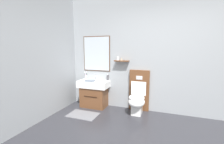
{
  "coord_description": "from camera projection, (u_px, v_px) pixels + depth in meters",
  "views": [
    {
      "loc": [
        0.07,
        -1.72,
        1.49
      ],
      "look_at": [
        -1.08,
        1.46,
        0.98
      ],
      "focal_mm": 24.09,
      "sensor_mm": 36.0,
      "label": 1
    }
  ],
  "objects": [
    {
      "name": "toilet",
      "position": [
        138.0,
        97.0,
        3.53
      ],
      "size": [
        0.48,
        0.62,
        1.0
      ],
      "color": "brown",
      "rests_on": "ground"
    },
    {
      "name": "folded_hand_towel",
      "position": [
        90.0,
        81.0,
        3.77
      ],
      "size": [
        0.22,
        0.16,
        0.04
      ],
      "primitive_type": "cube",
      "color": "gray",
      "rests_on": "vanity_sink_left"
    },
    {
      "name": "soap_dispenser",
      "position": [
        108.0,
        77.0,
        3.91
      ],
      "size": [
        0.06,
        0.06,
        0.17
      ],
      "color": "#4C4C51",
      "rests_on": "vanity_sink_left"
    },
    {
      "name": "tap_on_left_sink",
      "position": [
        97.0,
        77.0,
        4.02
      ],
      "size": [
        0.03,
        0.13,
        0.11
      ],
      "color": "silver",
      "rests_on": "vanity_sink_left"
    },
    {
      "name": "bath_mat",
      "position": [
        83.0,
        115.0,
        3.44
      ],
      "size": [
        0.68,
        0.44,
        0.01
      ],
      "primitive_type": "cube",
      "color": "slate",
      "rests_on": "ground"
    },
    {
      "name": "toothbrush_cup",
      "position": [
        86.0,
        77.0,
        4.12
      ],
      "size": [
        0.08,
        0.07,
        0.2
      ],
      "color": "silver",
      "rests_on": "vanity_sink_left"
    },
    {
      "name": "vanity_sink_left",
      "position": [
        94.0,
        93.0,
        3.93
      ],
      "size": [
        0.78,
        0.46,
        0.69
      ],
      "color": "brown",
      "rests_on": "ground"
    },
    {
      "name": "wall_back",
      "position": [
        163.0,
        54.0,
        3.45
      ],
      "size": [
        4.93,
        0.27,
        2.78
      ],
      "color": "#999EA3",
      "rests_on": "ground"
    },
    {
      "name": "wall_left",
      "position": [
        6.0,
        56.0,
        2.45
      ],
      "size": [
        0.12,
        4.02,
        2.78
      ],
      "primitive_type": "cube",
      "color": "#999EA3",
      "rests_on": "ground"
    }
  ]
}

